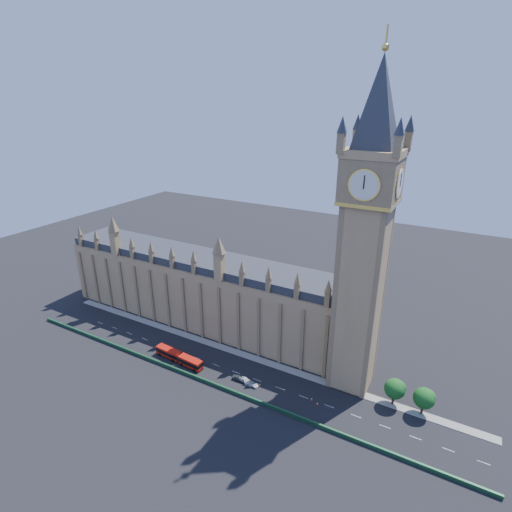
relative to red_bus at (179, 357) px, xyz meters
The scene contains 15 objects.
ground 16.76m from the red_bus, 15.70° to the left, with size 400.00×400.00×0.00m, color black.
palace_westminster 30.50m from the red_bus, 108.67° to the left, with size 120.00×20.00×28.00m.
elizabeth_tower 77.81m from the red_bus, 18.90° to the left, with size 20.59×20.59×105.00m.
bridge_parapet 16.70m from the red_bus, 15.63° to the right, with size 160.00×0.60×1.20m, color #1E4C2D.
kerb_north 21.36m from the red_bus, 41.13° to the left, with size 160.00×3.00×0.16m, color gray.
tree_east_near 69.92m from the red_bus, 12.07° to the left, with size 6.00×6.00×8.50m.
tree_east_far 77.75m from the red_bus, 10.83° to the left, with size 6.00×6.00×8.50m.
red_bus is the anchor object (origin of this frame).
car_grey 23.16m from the red_bus, ahead, with size 1.88×4.68×1.60m, color #3E4045.
car_silver 25.12m from the red_bus, ahead, with size 1.38×3.97×1.31m, color #B0B3B8.
car_white 27.75m from the red_bus, ahead, with size 1.92×4.72×1.37m, color silver.
cone_a 46.82m from the red_bus, ahead, with size 0.63×0.63×0.78m.
cone_b 30.18m from the red_bus, ahead, with size 0.55×0.55×0.74m.
cone_c 37.96m from the red_bus, ahead, with size 0.40×0.40×0.62m.
cone_d 48.97m from the red_bus, ahead, with size 0.55×0.55×0.80m.
Camera 1 is at (62.00, -90.97, 83.92)m, focal length 28.00 mm.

